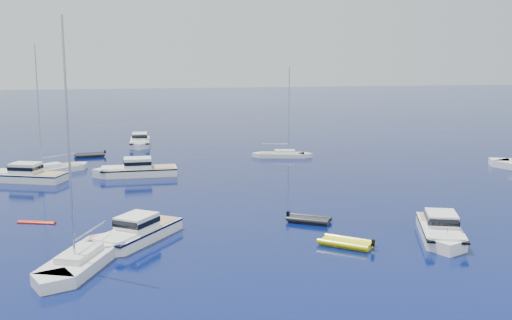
{
  "coord_description": "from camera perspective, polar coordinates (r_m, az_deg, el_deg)",
  "views": [
    {
      "loc": [
        -17.97,
        -36.73,
        13.21
      ],
      "look_at": [
        -6.41,
        25.12,
        2.2
      ],
      "focal_mm": 43.0,
      "sensor_mm": 36.0,
      "label": 1
    }
  ],
  "objects": [
    {
      "name": "motor_cruiser_near",
      "position": [
        46.58,
        16.8,
        -6.99
      ],
      "size": [
        5.67,
        9.51,
        2.39
      ],
      "primitive_type": null,
      "rotation": [
        0.0,
        0.0,
        2.8
      ],
      "color": "white",
      "rests_on": "ground"
    },
    {
      "name": "tender_grey_far",
      "position": [
        81.96,
        -15.23,
        0.3
      ],
      "size": [
        4.26,
        2.79,
        0.95
      ],
      "primitive_type": null,
      "rotation": [
        0.0,
        0.0,
        1.74
      ],
      "color": "black",
      "rests_on": "ground"
    },
    {
      "name": "kayak_orange",
      "position": [
        51.48,
        -19.73,
        -5.54
      ],
      "size": [
        3.05,
        1.49,
        0.3
      ],
      "primitive_type": null,
      "rotation": [
        0.0,
        0.0,
        1.25
      ],
      "color": "red",
      "rests_on": "ground"
    },
    {
      "name": "sailboat_centre",
      "position": [
        78.86,
        2.45,
        0.27
      ],
      "size": [
        8.38,
        3.91,
        11.92
      ],
      "primitive_type": null,
      "rotation": [
        0.0,
        0.0,
        4.48
      ],
      "color": "silver",
      "rests_on": "ground"
    },
    {
      "name": "motor_cruiser_left",
      "position": [
        44.81,
        -11.12,
        -7.41
      ],
      "size": [
        7.54,
        9.06,
        2.39
      ],
      "primitive_type": null,
      "rotation": [
        0.0,
        0.0,
        2.53
      ],
      "color": "white",
      "rests_on": "ground"
    },
    {
      "name": "motor_cruiser_horizon",
      "position": [
        90.0,
        -10.73,
        1.31
      ],
      "size": [
        2.95,
        9.09,
        2.37
      ],
      "primitive_type": null,
      "rotation": [
        0.0,
        0.0,
        3.12
      ],
      "color": "silver",
      "rests_on": "ground"
    },
    {
      "name": "motor_cruiser_centre",
      "position": [
        68.09,
        -11.08,
        -1.45
      ],
      "size": [
        9.74,
        3.18,
        2.54
      ],
      "primitive_type": null,
      "rotation": [
        0.0,
        0.0,
        1.59
      ],
      "color": "silver",
      "rests_on": "ground"
    },
    {
      "name": "tender_grey_near",
      "position": [
        48.85,
        4.97,
        -5.8
      ],
      "size": [
        4.02,
        3.49,
        0.95
      ],
      "primitive_type": null,
      "rotation": [
        0.0,
        0.0,
        4.17
      ],
      "color": "black",
      "rests_on": "ground"
    },
    {
      "name": "ground",
      "position": [
        42.97,
        14.88,
        -8.32
      ],
      "size": [
        400.0,
        400.0,
        0.0
      ],
      "primitive_type": "plane",
      "color": "#081651",
      "rests_on": "ground"
    },
    {
      "name": "sailboat_mid_l",
      "position": [
        72.03,
        -18.56,
        -1.17
      ],
      "size": [
        9.47,
        8.16,
        14.66
      ],
      "primitive_type": null,
      "rotation": [
        0.0,
        0.0,
        2.23
      ],
      "color": "silver",
      "rests_on": "ground"
    },
    {
      "name": "tender_yellow",
      "position": [
        43.39,
        8.37,
        -7.91
      ],
      "size": [
        4.33,
        4.1,
        0.95
      ],
      "primitive_type": null,
      "rotation": [
        0.0,
        0.0,
        0.87
      ],
      "color": "yellow",
      "rests_on": "ground"
    },
    {
      "name": "sailboat_fore",
      "position": [
        40.74,
        -15.76,
        -9.38
      ],
      "size": [
        6.55,
        11.15,
        15.97
      ],
      "primitive_type": null,
      "rotation": [
        0.0,
        0.0,
        2.77
      ],
      "color": "silver",
      "rests_on": "ground"
    },
    {
      "name": "motor_cruiser_far_l",
      "position": [
        68.47,
        -20.71,
        -1.85
      ],
      "size": [
        9.84,
        6.09,
        2.48
      ],
      "primitive_type": null,
      "rotation": [
        0.0,
        0.0,
        1.2
      ],
      "color": "silver",
      "rests_on": "ground"
    }
  ]
}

